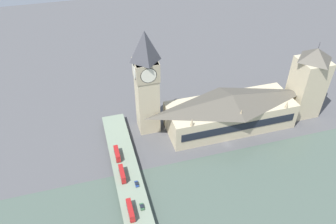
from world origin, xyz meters
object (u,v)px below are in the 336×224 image
object	(u,v)px
road_bridge	(138,219)
double_decker_bus_lead	(117,154)
double_decker_bus_mid	(122,174)
car_northbound_lead	(142,207)
parliament_hall	(230,111)
car_northbound_tail	(137,184)
clock_tower	(146,81)
double_decker_bus_rear	(130,210)
victoria_tower	(308,82)

from	to	relation	value
road_bridge	double_decker_bus_lead	size ratio (longest dim) A/B	16.02
double_decker_bus_lead	double_decker_bus_mid	distance (m)	16.04
road_bridge	car_northbound_lead	bearing A→B (deg)	-28.40
parliament_hall	car_northbound_tail	bearing A→B (deg)	117.46
double_decker_bus_mid	car_northbound_tail	size ratio (longest dim) A/B	2.63
car_northbound_tail	double_decker_bus_lead	bearing A→B (deg)	15.60
clock_tower	double_decker_bus_lead	xyz separation A→B (m)	(-26.08, 24.78, -29.19)
road_bridge	double_decker_bus_rear	distance (m)	6.01
clock_tower	double_decker_bus_rear	distance (m)	76.37
victoria_tower	car_northbound_lead	distance (m)	136.90
parliament_hall	road_bridge	size ratio (longest dim) A/B	0.50
road_bridge	double_decker_bus_rear	xyz separation A→B (m)	(3.96, 2.93, 3.45)
double_decker_bus_rear	double_decker_bus_lead	bearing A→B (deg)	0.12
victoria_tower	double_decker_bus_mid	distance (m)	135.53
double_decker_bus_mid	car_northbound_lead	distance (m)	23.13
victoria_tower	road_bridge	xyz separation A→B (m)	(-57.09, 128.40, -21.06)
road_bridge	car_northbound_tail	distance (m)	20.89
parliament_hall	road_bridge	distance (m)	93.64
double_decker_bus_lead	double_decker_bus_mid	bearing A→B (deg)	-179.23
parliament_hall	victoria_tower	world-z (taller)	victoria_tower
double_decker_bus_lead	double_decker_bus_mid	size ratio (longest dim) A/B	0.98
car_northbound_lead	victoria_tower	bearing A→B (deg)	-67.68
double_decker_bus_lead	car_northbound_tail	xyz separation A→B (m)	(-23.43, -6.54, -1.97)
double_decker_bus_mid	car_northbound_tail	bearing A→B (deg)	-139.43
parliament_hall	clock_tower	world-z (taller)	clock_tower
victoria_tower	double_decker_bus_lead	bearing A→B (deg)	95.70
victoria_tower	road_bridge	size ratio (longest dim) A/B	0.32
double_decker_bus_lead	car_northbound_lead	bearing A→B (deg)	-171.02
road_bridge	clock_tower	bearing A→B (deg)	-17.26
parliament_hall	car_northbound_lead	size ratio (longest dim) A/B	20.80
double_decker_bus_lead	double_decker_bus_rear	distance (m)	40.01
parliament_hall	double_decker_bus_rear	size ratio (longest dim) A/B	7.18
car_northbound_tail	car_northbound_lead	bearing A→B (deg)	178.15
car_northbound_lead	clock_tower	bearing A→B (deg)	-16.20
double_decker_bus_mid	car_northbound_lead	world-z (taller)	double_decker_bus_mid
car_northbound_lead	double_decker_bus_mid	bearing A→B (deg)	14.69
road_bridge	car_northbound_lead	world-z (taller)	car_northbound_lead
road_bridge	double_decker_bus_lead	xyz separation A→B (m)	(43.97, 3.01, 3.50)
double_decker_bus_mid	double_decker_bus_lead	bearing A→B (deg)	0.77
clock_tower	victoria_tower	xyz separation A→B (m)	(-12.95, -106.64, -11.63)
victoria_tower	road_bridge	distance (m)	142.09
parliament_hall	double_decker_bus_mid	size ratio (longest dim) A/B	7.75
car_northbound_tail	double_decker_bus_mid	bearing A→B (deg)	40.57
clock_tower	double_decker_bus_mid	size ratio (longest dim) A/B	6.43
car_northbound_tail	clock_tower	bearing A→B (deg)	-20.22
double_decker_bus_rear	car_northbound_tail	xyz separation A→B (m)	(16.58, -6.46, -1.92)
parliament_hall	car_northbound_tail	xyz separation A→B (m)	(-36.50, 70.24, -7.07)
clock_tower	road_bridge	distance (m)	80.30
clock_tower	victoria_tower	distance (m)	108.05
double_decker_bus_lead	car_northbound_lead	distance (m)	38.86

